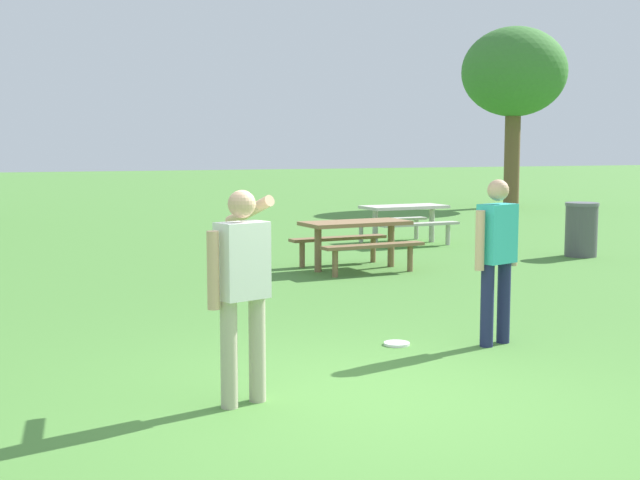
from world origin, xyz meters
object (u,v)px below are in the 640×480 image
(person_catcher, at_px, (241,280))
(picnic_table_far, at_px, (404,216))
(trash_can_beside_table, at_px, (581,229))
(person_thrower, at_px, (497,251))
(frisbee, at_px, (397,344))
(picnic_table_near, at_px, (355,234))
(tree_slender_mid, at_px, (514,74))

(person_catcher, distance_m, picnic_table_far, 10.86)
(trash_can_beside_table, bearing_deg, picnic_table_far, 123.91)
(person_thrower, xyz_separation_m, trash_can_beside_table, (5.27, 5.08, -0.46))
(frisbee, xyz_separation_m, picnic_table_near, (1.80, 4.83, 0.55))
(trash_can_beside_table, relative_size, tree_slender_mid, 0.17)
(picnic_table_near, bearing_deg, person_thrower, -99.72)
(person_thrower, height_order, picnic_table_far, person_thrower)
(person_thrower, xyz_separation_m, frisbee, (-0.91, 0.36, -0.93))
(person_thrower, distance_m, person_catcher, 3.03)
(tree_slender_mid, bearing_deg, picnic_table_far, -136.17)
(person_thrower, relative_size, trash_can_beside_table, 1.71)
(picnic_table_far, xyz_separation_m, tree_slender_mid, (8.01, 7.69, 3.64))
(frisbee, distance_m, picnic_table_near, 5.18)
(picnic_table_near, xyz_separation_m, picnic_table_far, (2.40, 2.84, 0.00))
(person_thrower, height_order, picnic_table_near, person_thrower)
(picnic_table_far, xyz_separation_m, trash_can_beside_table, (1.98, -2.94, -0.08))
(picnic_table_far, bearing_deg, frisbee, -118.69)
(picnic_table_far, relative_size, tree_slender_mid, 0.31)
(picnic_table_near, bearing_deg, person_catcher, -121.88)
(person_catcher, relative_size, frisbee, 6.36)
(picnic_table_near, distance_m, tree_slender_mid, 15.25)
(picnic_table_far, bearing_deg, picnic_table_near, -130.24)
(tree_slender_mid, bearing_deg, trash_can_beside_table, -119.56)
(frisbee, relative_size, picnic_table_far, 0.14)
(person_thrower, distance_m, picnic_table_far, 8.68)
(picnic_table_near, relative_size, trash_can_beside_table, 1.87)
(frisbee, relative_size, tree_slender_mid, 0.05)
(trash_can_beside_table, bearing_deg, person_catcher, -143.80)
(person_catcher, bearing_deg, picnic_table_far, 55.27)
(picnic_table_far, bearing_deg, person_thrower, -112.29)
(picnic_table_near, relative_size, picnic_table_far, 1.01)
(frisbee, bearing_deg, picnic_table_far, 61.31)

